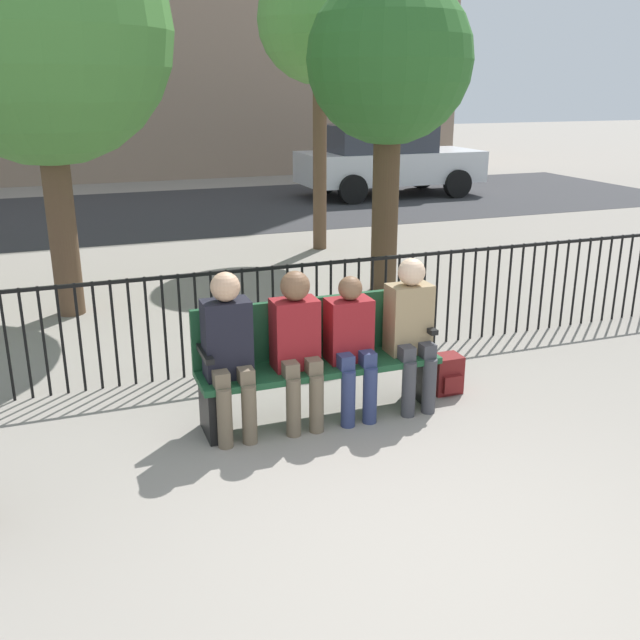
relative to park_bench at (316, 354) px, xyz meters
name	(u,v)px	position (x,y,z in m)	size (l,w,h in m)	color
ground_plane	(444,564)	(0.00, -2.02, -0.50)	(80.00, 80.00, 0.00)	gray
park_bench	(316,354)	(0.00, 0.00, 0.00)	(1.88, 0.45, 0.92)	#194728
seated_person_0	(229,347)	(-0.72, -0.13, 0.20)	(0.34, 0.39, 1.24)	brown
seated_person_1	(297,341)	(-0.20, -0.13, 0.18)	(0.34, 0.39, 1.20)	brown
seated_person_2	(351,340)	(0.23, -0.13, 0.13)	(0.34, 0.39, 1.12)	navy
seated_person_3	(411,326)	(0.75, -0.13, 0.18)	(0.34, 0.39, 1.22)	#3D3D42
backpack	(446,374)	(1.16, -0.01, -0.34)	(0.24, 0.24, 0.33)	maroon
fence_railing	(274,308)	(-0.02, 1.08, 0.06)	(9.01, 0.03, 0.95)	black
tree_0	(389,64)	(2.02, 3.06, 2.20)	(1.93, 1.93, 3.72)	#4C3823
tree_1	(40,33)	(-1.73, 3.40, 2.48)	(2.69, 2.69, 4.35)	brown
tree_2	(320,23)	(2.11, 5.60, 2.83)	(1.82, 1.82, 4.28)	brown
street_surface	(149,212)	(0.00, 9.98, -0.49)	(24.00, 6.00, 0.01)	#333335
parked_car_0	(387,159)	(5.53, 10.36, 0.34)	(4.20, 1.94, 1.62)	silver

